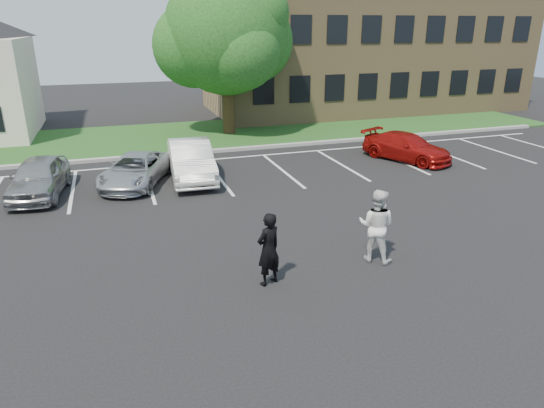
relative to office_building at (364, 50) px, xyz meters
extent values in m
plane|color=black|center=(-14.00, -21.99, -4.16)|extent=(90.00, 90.00, 0.00)
cube|color=gray|center=(-14.00, -9.99, -4.08)|extent=(40.00, 0.30, 0.15)
cube|color=#184116|center=(-14.00, -5.99, -4.12)|extent=(44.00, 8.00, 0.08)
cube|color=silver|center=(-19.60, -13.99, -4.15)|extent=(0.12, 5.20, 0.01)
cube|color=silver|center=(-16.80, -13.99, -4.15)|extent=(0.12, 5.20, 0.01)
cube|color=silver|center=(-14.00, -13.99, -4.15)|extent=(0.12, 5.20, 0.01)
cube|color=silver|center=(-11.20, -13.99, -4.15)|extent=(0.12, 5.20, 0.01)
cube|color=silver|center=(-8.40, -13.99, -4.15)|extent=(0.12, 5.20, 0.01)
cube|color=silver|center=(-5.60, -13.99, -4.15)|extent=(0.12, 5.20, 0.01)
cube|color=silver|center=(-2.80, -13.99, -4.15)|extent=(0.12, 5.20, 0.01)
cube|color=silver|center=(0.00, -13.99, -4.15)|extent=(0.12, 5.20, 0.01)
cube|color=silver|center=(2.80, -13.99, -4.15)|extent=(0.12, 5.20, 0.01)
cube|color=silver|center=(-12.60, -11.29, -4.15)|extent=(34.00, 0.12, 0.01)
cube|color=#977D50|center=(0.00, 0.01, -0.16)|extent=(22.00, 10.00, 8.00)
cube|color=black|center=(-9.20, -5.02, -1.96)|extent=(1.30, 0.06, 1.60)
cube|color=black|center=(-9.20, -5.02, 1.44)|extent=(1.30, 0.06, 1.60)
cube|color=black|center=(-6.90, -5.02, -1.96)|extent=(1.30, 0.06, 1.60)
cube|color=black|center=(-6.90, -5.02, 1.44)|extent=(1.30, 0.06, 1.60)
cube|color=black|center=(-4.60, -5.02, -1.96)|extent=(1.30, 0.06, 1.60)
cube|color=black|center=(-4.60, -5.02, 1.44)|extent=(1.30, 0.06, 1.60)
cube|color=black|center=(-2.30, -5.02, -1.96)|extent=(1.30, 0.06, 1.60)
cube|color=black|center=(-2.30, -5.02, 1.44)|extent=(1.30, 0.06, 1.60)
cube|color=black|center=(0.00, -5.02, -1.96)|extent=(1.30, 0.06, 1.60)
cube|color=black|center=(0.00, -5.02, 1.44)|extent=(1.30, 0.06, 1.60)
cube|color=black|center=(2.30, -5.02, -1.96)|extent=(1.30, 0.06, 1.60)
cube|color=black|center=(2.30, -5.02, 1.44)|extent=(1.30, 0.06, 1.60)
cube|color=black|center=(4.60, -5.02, -1.96)|extent=(1.30, 0.06, 1.60)
cube|color=black|center=(4.60, -5.02, 1.44)|extent=(1.30, 0.06, 1.60)
cube|color=black|center=(6.90, -5.02, -1.96)|extent=(1.30, 0.06, 1.60)
cube|color=black|center=(6.90, -5.02, 1.44)|extent=(1.30, 0.06, 1.60)
cube|color=black|center=(9.20, -5.02, -1.96)|extent=(1.30, 0.06, 1.60)
cube|color=black|center=(9.20, -5.02, 1.44)|extent=(1.30, 0.06, 1.60)
cylinder|color=black|center=(-11.60, -6.11, -2.56)|extent=(0.70, 0.70, 3.20)
sphere|color=#1C4115|center=(-11.60, -6.11, 1.34)|extent=(6.60, 6.60, 6.60)
sphere|color=#1C4115|center=(-10.00, -5.41, 0.84)|extent=(4.60, 4.60, 4.60)
sphere|color=#1C4115|center=(-13.30, -5.71, 0.64)|extent=(4.40, 4.40, 4.40)
sphere|color=#1C4115|center=(-11.20, -7.61, 0.44)|extent=(4.00, 4.00, 4.00)
sphere|color=#1C4115|center=(-12.20, -4.51, 1.64)|extent=(4.20, 4.20, 4.20)
sphere|color=#1C4115|center=(-10.40, -7.01, 2.24)|extent=(3.80, 3.80, 3.80)
imported|color=black|center=(-14.75, -22.99, -3.25)|extent=(0.78, 0.66, 1.81)
imported|color=white|center=(-11.72, -22.68, -3.18)|extent=(1.20, 1.19, 1.96)
imported|color=#A1A1A5|center=(-20.64, -14.27, -3.47)|extent=(2.14, 4.24, 1.38)
imported|color=#B3B6BB|center=(-17.27, -14.02, -3.57)|extent=(3.38, 4.63, 1.17)
imported|color=silver|center=(-15.07, -13.93, -3.40)|extent=(1.88, 4.69, 1.52)
imported|color=#9A0F0C|center=(-5.24, -14.19, -3.55)|extent=(3.32, 4.54, 1.22)
camera|label=1|loc=(-17.93, -32.78, 1.70)|focal=32.00mm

